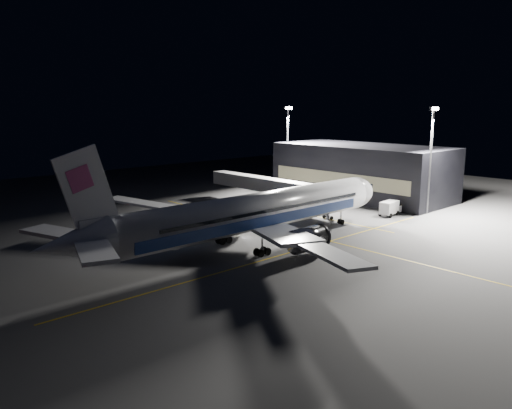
{
  "coord_description": "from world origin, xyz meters",
  "views": [
    {
      "loc": [
        -49.75,
        -53.58,
        20.85
      ],
      "look_at": [
        1.05,
        1.38,
        6.0
      ],
      "focal_mm": 35.0,
      "sensor_mm": 36.0,
      "label": 1
    }
  ],
  "objects": [
    {
      "name": "jet_bridge",
      "position": [
        22.0,
        18.06,
        4.58
      ],
      "size": [
        3.6,
        34.4,
        6.3
      ],
      "color": "#B2B2B7",
      "rests_on": "ground"
    },
    {
      "name": "airliner",
      "position": [
        -1.08,
        0.0,
        5.16
      ],
      "size": [
        61.48,
        54.22,
        16.64
      ],
      "color": "silver",
      "rests_on": "ground"
    },
    {
      "name": "safety_cone_b",
      "position": [
        6.0,
        5.97,
        0.31
      ],
      "size": [
        0.42,
        0.42,
        0.62
      ],
      "primitive_type": "cone",
      "color": "#FF510A",
      "rests_on": "ground"
    },
    {
      "name": "guide_line_main",
      "position": [
        10.0,
        0.0,
        0.01
      ],
      "size": [
        0.25,
        80.0,
        0.01
      ],
      "primitive_type": "cube",
      "color": "gold",
      "rests_on": "ground"
    },
    {
      "name": "terminal",
      "position": [
        45.98,
        14.0,
        6.0
      ],
      "size": [
        18.12,
        40.0,
        12.0
      ],
      "color": "black",
      "rests_on": "ground"
    },
    {
      "name": "floodlight_mast_north",
      "position": [
        40.0,
        31.99,
        12.37
      ],
      "size": [
        2.4,
        0.68,
        20.7
      ],
      "color": "#59595E",
      "rests_on": "ground"
    },
    {
      "name": "ground",
      "position": [
        0.0,
        0.0,
        0.0
      ],
      "size": [
        200.0,
        200.0,
        0.0
      ],
      "primitive_type": "plane",
      "color": "#4C4C4F",
      "rests_on": "ground"
    },
    {
      "name": "safety_cone_c",
      "position": [
        -6.01,
        13.44,
        0.34
      ],
      "size": [
        0.45,
        0.45,
        0.68
      ],
      "primitive_type": "cone",
      "color": "#FF510A",
      "rests_on": "ground"
    },
    {
      "name": "guide_line_side",
      "position": [
        22.0,
        10.0,
        0.01
      ],
      "size": [
        0.25,
        40.0,
        0.01
      ],
      "primitive_type": "cube",
      "color": "gold",
      "rests_on": "ground"
    },
    {
      "name": "service_truck",
      "position": [
        33.39,
        -1.94,
        1.51
      ],
      "size": [
        5.71,
        2.89,
        2.81
      ],
      "rotation": [
        0.0,
        0.0,
        0.11
      ],
      "color": "silver",
      "rests_on": "ground"
    },
    {
      "name": "baggage_tug",
      "position": [
        2.16,
        8.03,
        0.83
      ],
      "size": [
        2.52,
        2.03,
        1.81
      ],
      "rotation": [
        0.0,
        0.0,
        -0.02
      ],
      "color": "black",
      "rests_on": "ground"
    },
    {
      "name": "guide_line_cross",
      "position": [
        0.0,
        -6.0,
        0.01
      ],
      "size": [
        70.0,
        0.25,
        0.01
      ],
      "primitive_type": "cube",
      "color": "gold",
      "rests_on": "ground"
    },
    {
      "name": "floodlight_mast_south",
      "position": [
        40.0,
        -6.01,
        12.37
      ],
      "size": [
        2.4,
        0.67,
        20.7
      ],
      "color": "#59595E",
      "rests_on": "ground"
    },
    {
      "name": "safety_cone_a",
      "position": [
        -1.91,
        8.44,
        0.31
      ],
      "size": [
        0.41,
        0.41,
        0.62
      ],
      "primitive_type": "cone",
      "color": "#FF510A",
      "rests_on": "ground"
    }
  ]
}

